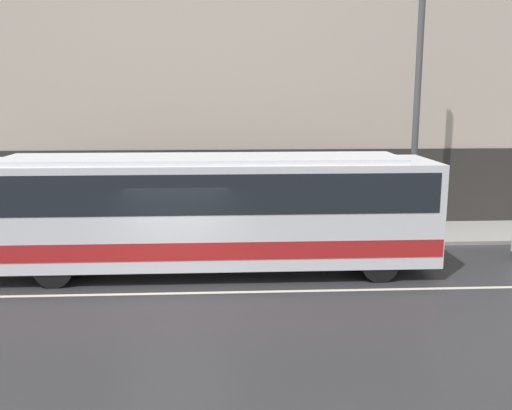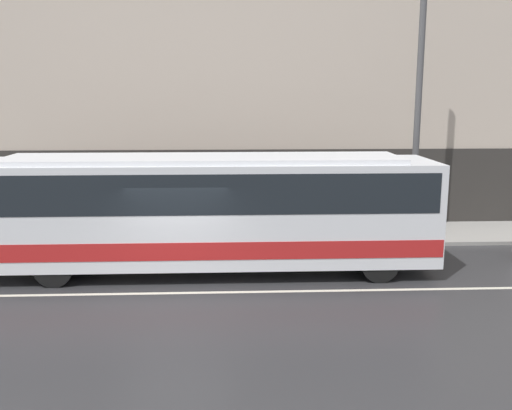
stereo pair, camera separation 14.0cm
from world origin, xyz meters
TOP-DOWN VIEW (x-y plane):
  - ground_plane at (0.00, 0.00)m, footprint 60.00×60.00m
  - sidewalk at (0.00, 5.49)m, footprint 60.00×2.98m
  - building_facade at (0.00, 7.12)m, footprint 60.00×0.35m
  - lane_stripe at (0.00, 0.00)m, footprint 54.00×0.14m
  - transit_bus at (0.61, 1.78)m, footprint 12.19×2.62m
  - utility_pole_near at (7.17, 4.55)m, footprint 0.20×0.20m

SIDE VIEW (x-z plane):
  - ground_plane at x=0.00m, z-range 0.00..0.00m
  - lane_stripe at x=0.00m, z-range 0.00..0.01m
  - sidewalk at x=0.00m, z-range 0.00..0.12m
  - transit_bus at x=0.61m, z-range 0.20..3.32m
  - utility_pole_near at x=7.17m, z-range 0.12..8.92m
  - building_facade at x=0.00m, z-range -0.20..11.76m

